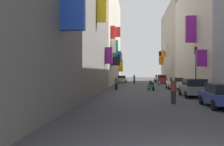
# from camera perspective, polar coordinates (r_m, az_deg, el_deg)

# --- Properties ---
(ground_plane) EXTENTS (140.00, 140.00, 0.00)m
(ground_plane) POSITION_cam_1_polar(r_m,az_deg,el_deg) (35.87, 7.21, -3.13)
(ground_plane) COLOR #38383D
(building_left_near) EXTENTS (7.15, 30.20, 12.34)m
(building_left_near) POSITION_cam_1_polar(r_m,az_deg,el_deg) (22.25, -12.51, 10.77)
(building_left_near) COLOR slate
(building_left_near) RESTS_ON ground
(building_left_mid_a) EXTENTS (7.39, 5.22, 19.86)m
(building_left_mid_a) POSITION_cam_1_polar(r_m,az_deg,el_deg) (39.90, -4.71, 11.50)
(building_left_mid_a) COLOR #BCB29E
(building_left_mid_a) RESTS_ON ground
(building_left_mid_b) EXTENTS (7.40, 24.58, 17.63)m
(building_left_mid_b) POSITION_cam_1_polar(r_m,az_deg,el_deg) (54.29, -2.09, 7.33)
(building_left_mid_b) COLOR #BCB29E
(building_left_mid_b) RESTS_ON ground
(building_right_mid_a) EXTENTS (7.08, 20.36, 12.76)m
(building_right_mid_a) POSITION_cam_1_polar(r_m,az_deg,el_deg) (34.59, 20.87, 7.32)
(building_right_mid_a) COLOR #B2A899
(building_right_mid_a) RESTS_ON ground
(building_right_mid_b) EXTENTS (7.29, 22.60, 14.95)m
(building_right_mid_b) POSITION_cam_1_polar(r_m,az_deg,el_deg) (55.56, 14.72, 5.77)
(building_right_mid_b) COLOR gray
(building_right_mid_b) RESTS_ON ground
(parked_car_blue) EXTENTS (2.00, 4.16, 1.41)m
(parked_car_blue) POSITION_cam_1_polar(r_m,az_deg,el_deg) (17.01, 22.64, -4.36)
(parked_car_blue) COLOR navy
(parked_car_blue) RESTS_ON ground
(parked_car_white) EXTENTS (2.01, 3.96, 1.40)m
(parked_car_white) POSITION_cam_1_polar(r_m,az_deg,el_deg) (33.54, 13.43, -2.09)
(parked_car_white) COLOR white
(parked_car_white) RESTS_ON ground
(parked_car_grey) EXTENTS (1.96, 4.28, 1.52)m
(parked_car_grey) POSITION_cam_1_polar(r_m,az_deg,el_deg) (23.40, 17.10, -2.99)
(parked_car_grey) COLOR slate
(parked_car_grey) RESTS_ON ground
(parked_car_yellow) EXTENTS (1.85, 4.22, 1.48)m
(parked_car_yellow) POSITION_cam_1_polar(r_m,az_deg,el_deg) (59.16, 9.97, -1.06)
(parked_car_yellow) COLOR gold
(parked_car_yellow) RESTS_ON ground
(parked_car_silver) EXTENTS (1.86, 4.22, 1.37)m
(parked_car_silver) POSITION_cam_1_polar(r_m,az_deg,el_deg) (52.68, 2.10, -1.26)
(parked_car_silver) COLOR #B7B7BC
(parked_car_silver) RESTS_ON ground
(parked_car_red) EXTENTS (1.87, 4.49, 1.54)m
(parked_car_red) POSITION_cam_1_polar(r_m,az_deg,el_deg) (50.70, 10.53, -1.24)
(parked_car_red) COLOR #B21E1E
(parked_car_red) RESTS_ON ground
(scooter_silver) EXTENTS (0.55, 1.79, 1.13)m
(scooter_silver) POSITION_cam_1_polar(r_m,az_deg,el_deg) (42.63, 9.95, -1.98)
(scooter_silver) COLOR #ADADB2
(scooter_silver) RESTS_ON ground
(scooter_green) EXTENTS (0.77, 1.82, 1.13)m
(scooter_green) POSITION_cam_1_polar(r_m,az_deg,el_deg) (30.55, 8.35, -2.84)
(scooter_green) COLOR #287F3D
(scooter_green) RESTS_ON ground
(scooter_black) EXTENTS (0.46, 1.85, 1.13)m
(scooter_black) POSITION_cam_1_polar(r_m,az_deg,el_deg) (37.00, 8.26, -2.31)
(scooter_black) COLOR black
(scooter_black) RESTS_ON ground
(pedestrian_crossing) EXTENTS (0.54, 0.54, 1.70)m
(pedestrian_crossing) POSITION_cam_1_polar(r_m,az_deg,el_deg) (18.03, 12.99, -3.76)
(pedestrian_crossing) COLOR #2B2B2B
(pedestrian_crossing) RESTS_ON ground
(pedestrian_near_left) EXTENTS (0.51, 0.51, 1.54)m
(pedestrian_near_left) POSITION_cam_1_polar(r_m,az_deg,el_deg) (31.13, 0.91, -2.24)
(pedestrian_near_left) COLOR black
(pedestrian_near_left) RESTS_ON ground
(pedestrian_near_right) EXTENTS (0.52, 0.52, 1.62)m
(pedestrian_near_right) POSITION_cam_1_polar(r_m,az_deg,el_deg) (47.32, 4.78, -1.34)
(pedestrian_near_right) COLOR #2C2C2C
(pedestrian_near_right) RESTS_ON ground
(traffic_light_near_corner) EXTENTS (0.26, 0.34, 4.60)m
(traffic_light_near_corner) POSITION_cam_1_polar(r_m,az_deg,el_deg) (27.62, 17.50, 2.31)
(traffic_light_near_corner) COLOR #2D2D2D
(traffic_light_near_corner) RESTS_ON ground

